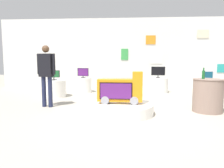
{
  "coord_description": "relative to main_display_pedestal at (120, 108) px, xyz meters",
  "views": [
    {
      "loc": [
        -0.02,
        -4.66,
        1.27
      ],
      "look_at": [
        -0.4,
        1.01,
        0.66
      ],
      "focal_mm": 32.34,
      "sensor_mm": 36.0,
      "label": 1
    }
  ],
  "objects": [
    {
      "name": "ground_plane",
      "position": [
        0.16,
        -0.25,
        -0.13
      ],
      "size": [
        30.0,
        30.0,
        0.0
      ],
      "primitive_type": "plane",
      "color": "#A8A091"
    },
    {
      "name": "back_wall_display",
      "position": [
        0.17,
        4.95,
        1.55
      ],
      "size": [
        12.33,
        0.13,
        3.36
      ],
      "color": "silver",
      "rests_on": "ground"
    },
    {
      "name": "main_display_pedestal",
      "position": [
        0.0,
        0.0,
        0.0
      ],
      "size": [
        1.66,
        1.66,
        0.26
      ],
      "primitive_type": "cylinder",
      "color": "white",
      "rests_on": "ground"
    },
    {
      "name": "novelty_firetruck_tv",
      "position": [
        0.02,
        -0.01,
        0.45
      ],
      "size": [
        1.1,
        0.37,
        0.79
      ],
      "color": "gray",
      "rests_on": "main_display_pedestal"
    },
    {
      "name": "display_pedestal_left_rear",
      "position": [
        1.5,
        3.66,
        0.18
      ],
      "size": [
        0.84,
        0.84,
        0.62
      ],
      "primitive_type": "cylinder",
      "color": "white",
      "rests_on": "ground"
    },
    {
      "name": "tv_on_left_rear",
      "position": [
        1.5,
        3.65,
        0.76
      ],
      "size": [
        0.56,
        0.18,
        0.47
      ],
      "color": "black",
      "rests_on": "display_pedestal_left_rear"
    },
    {
      "name": "display_pedestal_center_rear",
      "position": [
        -2.48,
        2.28,
        0.18
      ],
      "size": [
        0.87,
        0.87,
        0.62
      ],
      "primitive_type": "cylinder",
      "color": "white",
      "rests_on": "ground"
    },
    {
      "name": "tv_on_center_rear",
      "position": [
        -2.48,
        2.28,
        0.68
      ],
      "size": [
        0.42,
        0.22,
        0.36
      ],
      "color": "black",
      "rests_on": "display_pedestal_center_rear"
    },
    {
      "name": "display_pedestal_right_rear",
      "position": [
        2.81,
        1.83,
        0.18
      ],
      "size": [
        0.68,
        0.68,
        0.62
      ],
      "primitive_type": "cylinder",
      "color": "white",
      "rests_on": "ground"
    },
    {
      "name": "tv_on_right_rear",
      "position": [
        2.81,
        1.83,
        0.69
      ],
      "size": [
        0.38,
        0.19,
        0.36
      ],
      "color": "black",
      "rests_on": "display_pedestal_right_rear"
    },
    {
      "name": "display_pedestal_far_right",
      "position": [
        -1.65,
        3.47,
        0.18
      ],
      "size": [
        0.71,
        0.71,
        0.62
      ],
      "primitive_type": "cylinder",
      "color": "white",
      "rests_on": "ground"
    },
    {
      "name": "tv_on_far_right",
      "position": [
        -1.65,
        3.47,
        0.71
      ],
      "size": [
        0.49,
        0.2,
        0.41
      ],
      "color": "black",
      "rests_on": "display_pedestal_far_right"
    },
    {
      "name": "side_table_round",
      "position": [
        2.24,
        0.34,
        0.3
      ],
      "size": [
        0.75,
        0.75,
        0.85
      ],
      "color": "gray",
      "rests_on": "ground"
    },
    {
      "name": "bottle_on_side_table",
      "position": [
        2.11,
        0.33,
        0.84
      ],
      "size": [
        0.07,
        0.07,
        0.28
      ],
      "color": "#195926",
      "rests_on": "side_table_round"
    },
    {
      "name": "shopper_browsing_near_truck",
      "position": [
        -2.09,
        0.63,
        0.89
      ],
      "size": [
        0.55,
        0.27,
        1.74
      ],
      "color": "#1E233F",
      "rests_on": "ground"
    }
  ]
}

